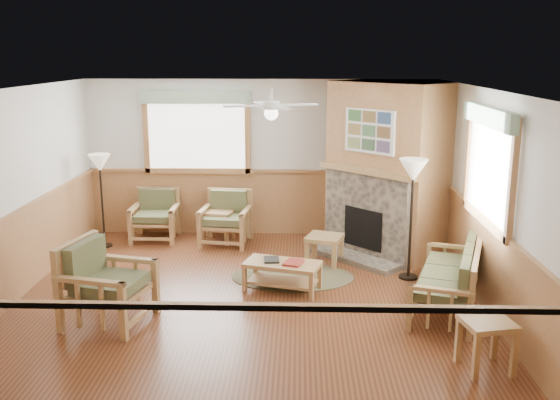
{
  "coord_description": "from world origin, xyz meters",
  "views": [
    {
      "loc": [
        0.65,
        -7.66,
        3.13
      ],
      "look_at": [
        0.4,
        0.7,
        1.15
      ],
      "focal_mm": 40.0,
      "sensor_mm": 36.0,
      "label": 1
    }
  ],
  "objects_px": {
    "floor_lamp_left": "(102,201)",
    "armchair_back_left": "(155,215)",
    "armchair_left": "(108,283)",
    "coffee_table": "(282,276)",
    "floor_lamp_right": "(411,219)",
    "footstool": "(324,250)",
    "armchair_back_right": "(225,218)",
    "end_table_chairs": "(219,226)",
    "end_table_sofa": "(486,345)",
    "sofa": "(448,277)"
  },
  "relations": [
    {
      "from": "armchair_left",
      "to": "floor_lamp_left",
      "type": "distance_m",
      "value": 3.12
    },
    {
      "from": "coffee_table",
      "to": "footstool",
      "type": "xyz_separation_m",
      "value": [
        0.61,
        1.12,
        0.02
      ]
    },
    {
      "from": "floor_lamp_right",
      "to": "armchair_left",
      "type": "bearing_deg",
      "value": -157.03
    },
    {
      "from": "armchair_back_right",
      "to": "floor_lamp_right",
      "type": "relative_size",
      "value": 0.5
    },
    {
      "from": "armchair_left",
      "to": "footstool",
      "type": "xyz_separation_m",
      "value": [
        2.63,
        2.2,
        -0.27
      ]
    },
    {
      "from": "armchair_left",
      "to": "end_table_chairs",
      "type": "bearing_deg",
      "value": -1.61
    },
    {
      "from": "armchair_back_left",
      "to": "floor_lamp_right",
      "type": "bearing_deg",
      "value": -24.0
    },
    {
      "from": "sofa",
      "to": "coffee_table",
      "type": "bearing_deg",
      "value": -85.76
    },
    {
      "from": "coffee_table",
      "to": "armchair_left",
      "type": "bearing_deg",
      "value": -135.31
    },
    {
      "from": "armchair_back_right",
      "to": "end_table_sofa",
      "type": "xyz_separation_m",
      "value": [
        3.11,
        -4.2,
        -0.17
      ]
    },
    {
      "from": "armchair_back_left",
      "to": "floor_lamp_left",
      "type": "distance_m",
      "value": 0.94
    },
    {
      "from": "sofa",
      "to": "coffee_table",
      "type": "xyz_separation_m",
      "value": [
        -2.08,
        0.52,
        -0.21
      ]
    },
    {
      "from": "armchair_back_right",
      "to": "coffee_table",
      "type": "distance_m",
      "value": 2.35
    },
    {
      "from": "end_table_chairs",
      "to": "floor_lamp_right",
      "type": "xyz_separation_m",
      "value": [
        2.92,
        -1.68,
        0.59
      ]
    },
    {
      "from": "armchair_back_right",
      "to": "coffee_table",
      "type": "height_order",
      "value": "armchair_back_right"
    },
    {
      "from": "armchair_left",
      "to": "armchair_back_left",
      "type": "bearing_deg",
      "value": 17.04
    },
    {
      "from": "armchair_left",
      "to": "footstool",
      "type": "bearing_deg",
      "value": -36.68
    },
    {
      "from": "coffee_table",
      "to": "armchair_back_left",
      "type": "bearing_deg",
      "value": 150.82
    },
    {
      "from": "armchair_back_right",
      "to": "end_table_sofa",
      "type": "distance_m",
      "value": 5.23
    },
    {
      "from": "armchair_back_left",
      "to": "coffee_table",
      "type": "height_order",
      "value": "armchair_back_left"
    },
    {
      "from": "coffee_table",
      "to": "floor_lamp_right",
      "type": "distance_m",
      "value": 1.98
    },
    {
      "from": "floor_lamp_left",
      "to": "armchair_back_left",
      "type": "bearing_deg",
      "value": 29.21
    },
    {
      "from": "end_table_chairs",
      "to": "sofa",
      "type": "bearing_deg",
      "value": -40.36
    },
    {
      "from": "armchair_back_right",
      "to": "floor_lamp_right",
      "type": "bearing_deg",
      "value": -22.44
    },
    {
      "from": "sofa",
      "to": "floor_lamp_left",
      "type": "height_order",
      "value": "floor_lamp_left"
    },
    {
      "from": "end_table_sofa",
      "to": "floor_lamp_right",
      "type": "bearing_deg",
      "value": 96.96
    },
    {
      "from": "coffee_table",
      "to": "footstool",
      "type": "bearing_deg",
      "value": 78.18
    },
    {
      "from": "end_table_chairs",
      "to": "coffee_table",
      "type": "bearing_deg",
      "value": -62.73
    },
    {
      "from": "floor_lamp_left",
      "to": "end_table_sofa",
      "type": "bearing_deg",
      "value": -37.91
    },
    {
      "from": "floor_lamp_right",
      "to": "coffee_table",
      "type": "bearing_deg",
      "value": -163.36
    },
    {
      "from": "end_table_chairs",
      "to": "floor_lamp_left",
      "type": "height_order",
      "value": "floor_lamp_left"
    },
    {
      "from": "armchair_left",
      "to": "floor_lamp_right",
      "type": "relative_size",
      "value": 0.57
    },
    {
      "from": "end_table_chairs",
      "to": "footstool",
      "type": "height_order",
      "value": "end_table_chairs"
    },
    {
      "from": "armchair_left",
      "to": "floor_lamp_left",
      "type": "xyz_separation_m",
      "value": [
        -0.98,
        2.95,
        0.28
      ]
    },
    {
      "from": "footstool",
      "to": "armchair_left",
      "type": "bearing_deg",
      "value": -140.03
    },
    {
      "from": "coffee_table",
      "to": "armchair_back_right",
      "type": "bearing_deg",
      "value": 132.21
    },
    {
      "from": "armchair_back_right",
      "to": "armchair_left",
      "type": "height_order",
      "value": "armchair_left"
    },
    {
      "from": "armchair_left",
      "to": "coffee_table",
      "type": "relative_size",
      "value": 0.99
    },
    {
      "from": "sofa",
      "to": "coffee_table",
      "type": "distance_m",
      "value": 2.15
    },
    {
      "from": "sofa",
      "to": "footstool",
      "type": "bearing_deg",
      "value": -119.89
    },
    {
      "from": "sofa",
      "to": "armchair_left",
      "type": "bearing_deg",
      "value": -63.91
    },
    {
      "from": "end_table_sofa",
      "to": "floor_lamp_right",
      "type": "height_order",
      "value": "floor_lamp_right"
    },
    {
      "from": "end_table_sofa",
      "to": "floor_lamp_left",
      "type": "height_order",
      "value": "floor_lamp_left"
    },
    {
      "from": "armchair_back_right",
      "to": "sofa",
      "type": "bearing_deg",
      "value": -33.47
    },
    {
      "from": "armchair_back_left",
      "to": "armchair_back_right",
      "type": "xyz_separation_m",
      "value": [
        1.23,
        -0.19,
        0.01
      ]
    },
    {
      "from": "end_table_sofa",
      "to": "end_table_chairs",
      "type": "bearing_deg",
      "value": 126.98
    },
    {
      "from": "sofa",
      "to": "armchair_back_left",
      "type": "bearing_deg",
      "value": -104.83
    },
    {
      "from": "end_table_sofa",
      "to": "floor_lamp_left",
      "type": "distance_m",
      "value": 6.48
    },
    {
      "from": "armchair_back_right",
      "to": "end_table_chairs",
      "type": "distance_m",
      "value": 0.24
    },
    {
      "from": "armchair_back_right",
      "to": "end_table_sofa",
      "type": "relative_size",
      "value": 1.62
    }
  ]
}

